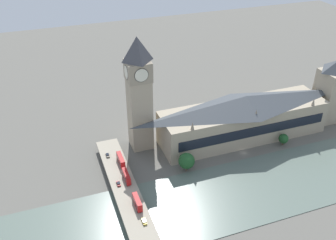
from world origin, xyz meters
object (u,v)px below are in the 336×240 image
object	(u,v)px
double_decker_bus_lead	(137,202)
car_northbound_tail	(108,155)
parliament_hall	(244,117)
double_decker_bus_mid	(121,160)
car_northbound_mid	(144,221)
road_bridge	(135,214)
double_decker_bus_rear	(126,176)
car_southbound_extra	(118,183)
clock_tower	(139,91)
victoria_tower	(332,90)

from	to	relation	value
double_decker_bus_lead	car_northbound_tail	size ratio (longest dim) A/B	2.42
parliament_hall	double_decker_bus_mid	xyz separation A→B (m)	(-8.17, 83.42, -6.80)
car_northbound_mid	road_bridge	bearing A→B (deg)	17.55
double_decker_bus_lead	double_decker_bus_rear	xyz separation A→B (m)	(20.83, 0.15, -0.00)
double_decker_bus_rear	car_northbound_mid	xyz separation A→B (m)	(-32.41, -0.14, -1.90)
car_southbound_extra	road_bridge	bearing A→B (deg)	-173.44
car_northbound_mid	parliament_hall	bearing A→B (deg)	-56.43
clock_tower	victoria_tower	xyz separation A→B (m)	(-12.68, -133.13, -16.48)
car_northbound_tail	car_southbound_extra	size ratio (longest dim) A/B	1.06
victoria_tower	car_southbound_extra	xyz separation A→B (m)	(-25.38, 156.82, -16.29)
road_bridge	car_northbound_mid	distance (m)	8.63
parliament_hall	double_decker_bus_lead	world-z (taller)	parliament_hall
clock_tower	victoria_tower	world-z (taller)	clock_tower
parliament_hall	victoria_tower	world-z (taller)	victoria_tower
double_decker_bus_mid	parliament_hall	bearing A→B (deg)	-84.41
victoria_tower	road_bridge	xyz separation A→B (m)	(-47.70, 154.26, -18.00)
double_decker_bus_lead	car_northbound_tail	bearing A→B (deg)	6.59
clock_tower	double_decker_bus_lead	size ratio (longest dim) A/B	6.74
double_decker_bus_lead	double_decker_bus_rear	size ratio (longest dim) A/B	0.98
victoria_tower	parliament_hall	bearing A→B (deg)	90.04
road_bridge	double_decker_bus_lead	bearing A→B (deg)	-35.93
car_northbound_mid	car_northbound_tail	world-z (taller)	car_northbound_mid
parliament_hall	double_decker_bus_mid	size ratio (longest dim) A/B	9.31
parliament_hall	victoria_tower	xyz separation A→B (m)	(0.05, -67.79, 7.47)
victoria_tower	car_southbound_extra	size ratio (longest dim) A/B	11.72
double_decker_bus_lead	double_decker_bus_rear	bearing A→B (deg)	0.42
victoria_tower	double_decker_bus_rear	world-z (taller)	victoria_tower
victoria_tower	double_decker_bus_lead	size ratio (longest dim) A/B	4.56
parliament_hall	double_decker_bus_rear	bearing A→B (deg)	105.49
double_decker_bus_lead	car_northbound_tail	world-z (taller)	double_decker_bus_lead
parliament_hall	double_decker_bus_rear	world-z (taller)	parliament_hall
road_bridge	double_decker_bus_mid	size ratio (longest dim) A/B	11.11
victoria_tower	car_northbound_tail	xyz separation A→B (m)	(1.49, 156.97, -16.26)
double_decker_bus_mid	car_northbound_tail	xyz separation A→B (m)	(9.71, 5.77, -1.99)
car_southbound_extra	parliament_hall	bearing A→B (deg)	-74.12
parliament_hall	car_northbound_mid	world-z (taller)	parliament_hall
victoria_tower	double_decker_bus_mid	xyz separation A→B (m)	(-8.22, 151.20, -14.27)
victoria_tower	car_northbound_mid	world-z (taller)	victoria_tower
parliament_hall	road_bridge	size ratio (longest dim) A/B	0.84
victoria_tower	double_decker_bus_mid	world-z (taller)	victoria_tower
double_decker_bus_rear	car_northbound_mid	bearing A→B (deg)	-179.76
car_northbound_tail	car_southbound_extra	distance (m)	26.87
clock_tower	double_decker_bus_lead	distance (m)	67.26
double_decker_bus_rear	car_southbound_extra	world-z (taller)	double_decker_bus_rear
victoria_tower	car_southbound_extra	world-z (taller)	victoria_tower
clock_tower	road_bridge	world-z (taller)	clock_tower
clock_tower	double_decker_bus_lead	xyz separation A→B (m)	(-56.85, 18.57, -30.79)
clock_tower	car_northbound_tail	world-z (taller)	clock_tower
parliament_hall	car_northbound_mid	size ratio (longest dim) A/B	25.48
car_northbound_mid	victoria_tower	bearing A→B (deg)	-69.82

